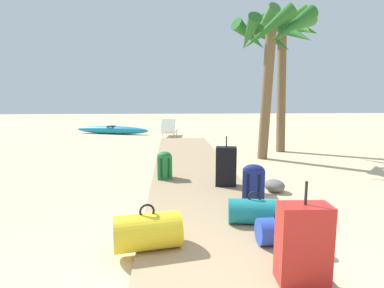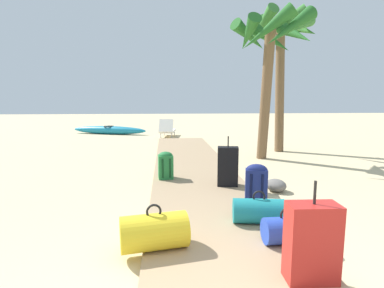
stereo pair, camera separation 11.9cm
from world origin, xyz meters
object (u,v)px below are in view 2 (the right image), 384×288
object	(u,v)px
duffel_bag_yellow	(154,232)
duffel_bag_blue	(286,230)
duffel_bag_teal	(259,211)
backpack_navy	(256,182)
suitcase_red	(312,243)
kayak	(109,130)
palm_tree_far_right	(281,42)
lounge_chair	(167,130)
suitcase_black	(228,166)
palm_tree_near_right	(271,46)
backpack_green	(166,164)

from	to	relation	value
duffel_bag_yellow	duffel_bag_blue	bearing A→B (deg)	0.21
duffel_bag_teal	backpack_navy	world-z (taller)	backpack_navy
suitcase_red	backpack_navy	size ratio (longest dim) A/B	1.49
duffel_bag_blue	kayak	world-z (taller)	duffel_bag_blue
palm_tree_far_right	lounge_chair	size ratio (longest dim) A/B	2.75
duffel_bag_teal	suitcase_black	distance (m)	1.74
duffel_bag_yellow	palm_tree_near_right	distance (m)	6.32
duffel_bag_teal	duffel_bag_yellow	size ratio (longest dim) A/B	0.91
palm_tree_near_right	lounge_chair	xyz separation A→B (m)	(-2.67, 5.47, -2.70)
backpack_navy	kayak	world-z (taller)	backpack_navy
backpack_navy	suitcase_black	size ratio (longest dim) A/B	0.66
suitcase_black	lounge_chair	bearing A→B (deg)	97.25
palm_tree_near_right	lounge_chair	world-z (taller)	palm_tree_near_right
duffel_bag_teal	palm_tree_near_right	bearing A→B (deg)	69.73
backpack_green	duffel_bag_yellow	xyz separation A→B (m)	(-0.13, -2.89, -0.09)
duffel_bag_blue	duffel_bag_yellow	bearing A→B (deg)	-179.79
palm_tree_far_right	palm_tree_near_right	distance (m)	1.78
backpack_navy	palm_tree_far_right	size ratio (longest dim) A/B	0.14
suitcase_black	kayak	bearing A→B (deg)	111.97
backpack_navy	palm_tree_far_right	world-z (taller)	palm_tree_far_right
duffel_bag_teal	suitcase_black	bearing A→B (deg)	91.31
duffel_bag_teal	lounge_chair	distance (m)	9.86
backpack_navy	palm_tree_near_right	bearing A→B (deg)	68.59
suitcase_black	backpack_green	bearing A→B (deg)	152.28
duffel_bag_blue	backpack_green	bearing A→B (deg)	114.39
duffel_bag_blue	backpack_navy	size ratio (longest dim) A/B	0.83
duffel_bag_teal	suitcase_black	xyz separation A→B (m)	(-0.04, 1.72, 0.20)
palm_tree_far_right	kayak	distance (m)	8.88
duffel_bag_yellow	backpack_navy	bearing A→B (deg)	41.55
backpack_navy	lounge_chair	bearing A→B (deg)	97.98
backpack_green	duffel_bag_teal	world-z (taller)	backpack_green
suitcase_red	palm_tree_far_right	distance (m)	8.06
lounge_chair	backpack_navy	bearing A→B (deg)	-82.02
suitcase_red	duffel_bag_yellow	xyz separation A→B (m)	(-1.37, 0.68, -0.15)
suitcase_red	palm_tree_near_right	bearing A→B (deg)	74.68
duffel_bag_blue	duffel_bag_yellow	world-z (taller)	duffel_bag_yellow
suitcase_red	suitcase_black	world-z (taller)	suitcase_black
duffel_bag_blue	palm_tree_near_right	size ratio (longest dim) A/B	0.13
suitcase_red	backpack_navy	distance (m)	2.01
backpack_navy	palm_tree_far_right	distance (m)	6.33
suitcase_black	palm_tree_far_right	bearing A→B (deg)	58.69
duffel_bag_blue	palm_tree_far_right	bearing A→B (deg)	70.02
suitcase_red	backpack_green	bearing A→B (deg)	109.18
duffel_bag_teal	kayak	distance (m)	11.83
suitcase_black	duffel_bag_teal	bearing A→B (deg)	-88.69
duffel_bag_yellow	lounge_chair	distance (m)	10.37
palm_tree_near_right	lounge_chair	size ratio (longest dim) A/B	2.48
duffel_bag_yellow	kayak	world-z (taller)	duffel_bag_yellow
duffel_bag_yellow	suitcase_black	size ratio (longest dim) A/B	0.83
kayak	suitcase_black	bearing A→B (deg)	-68.03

